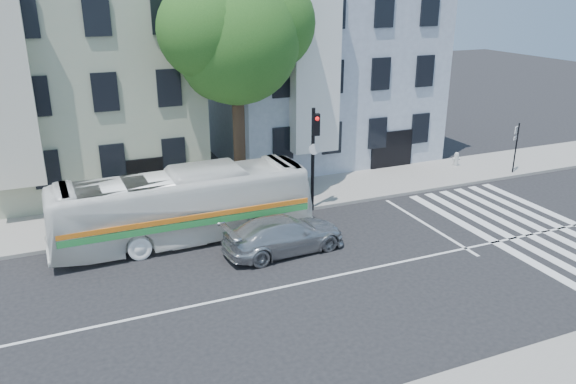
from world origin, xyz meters
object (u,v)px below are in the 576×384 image
bus (183,206)px  traffic_signal (314,146)px  sedan (284,234)px  fire_hydrant (456,159)px

bus → traffic_signal: traffic_signal is taller
sedan → fire_hydrant: 14.43m
bus → sedan: 4.27m
sedan → fire_hydrant: bearing=-69.5°
bus → sedan: size_ratio=2.16×
sedan → fire_hydrant: sedan is taller
sedan → fire_hydrant: (13.09, 6.07, -0.15)m
bus → fire_hydrant: size_ratio=13.14×
sedan → traffic_signal: 4.98m
traffic_signal → fire_hydrant: traffic_signal is taller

